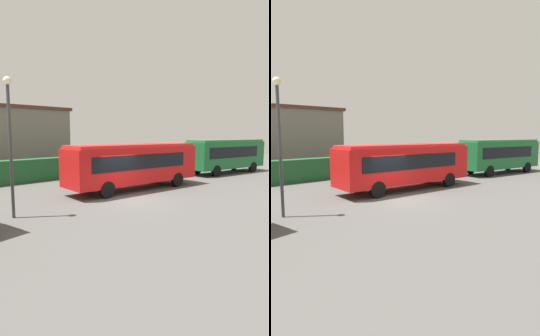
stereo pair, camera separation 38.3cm
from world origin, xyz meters
TOP-DOWN VIEW (x-y plane):
  - ground_plane at (0.00, 0.00)m, footprint 87.44×87.44m
  - bus_red at (2.33, 2.23)m, footprint 10.00×3.19m
  - bus_green at (14.56, 2.24)m, footprint 9.15×3.74m
  - person_center at (17.79, 4.56)m, footprint 0.34×0.47m
  - hedge_row at (0.00, 10.15)m, footprint 55.72×1.14m
  - depot_building at (-1.77, 16.04)m, footprint 12.33×5.79m
  - lamppost at (-6.34, 1.01)m, footprint 0.36×0.36m

SIDE VIEW (x-z plane):
  - ground_plane at x=0.00m, z-range 0.00..0.00m
  - person_center at x=17.79m, z-range 0.04..1.73m
  - hedge_row at x=0.00m, z-range 0.00..1.79m
  - bus_red at x=2.33m, z-range 0.24..3.31m
  - bus_green at x=14.56m, z-range 0.24..3.44m
  - depot_building at x=-1.77m, z-range 0.01..6.26m
  - lamppost at x=-6.34m, z-range 0.72..6.91m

